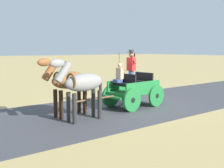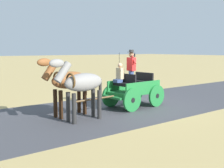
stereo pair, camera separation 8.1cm
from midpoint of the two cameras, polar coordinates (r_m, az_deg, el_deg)
ground_plane at (r=12.32m, az=4.74°, el=-4.48°), size 200.00×200.00×0.00m
road_surface at (r=12.32m, az=4.74°, el=-4.46°), size 5.61×160.00×0.01m
horse_drawn_carriage at (r=11.83m, az=4.15°, el=-0.96°), size 1.60×4.52×2.50m
horse_near_side at (r=9.46m, az=-6.69°, el=0.05°), size 0.69×2.14×2.21m
horse_off_side at (r=10.20m, az=-9.58°, el=0.52°), size 0.76×2.15×2.21m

